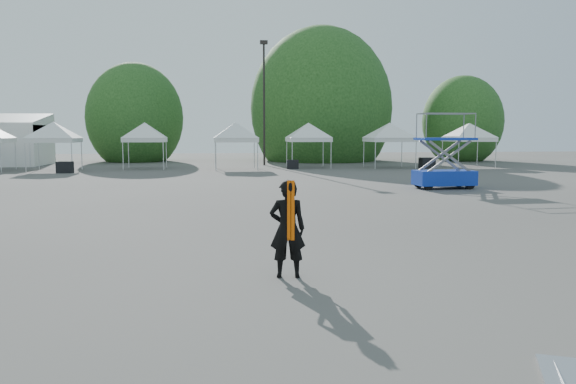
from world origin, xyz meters
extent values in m
plane|color=#474442|center=(0.00, 0.00, 0.00)|extent=(120.00, 120.00, 0.00)
cylinder|color=black|center=(3.00, 32.00, 4.75)|extent=(0.16, 0.16, 9.50)
cube|color=black|center=(3.00, 32.00, 9.65)|extent=(0.60, 0.25, 0.30)
cylinder|color=#382314|center=(-8.00, 40.00, 1.14)|extent=(0.36, 0.36, 2.27)
ellipsoid|color=#1C4316|center=(-8.00, 40.00, 3.94)|extent=(4.16, 4.16, 4.78)
cylinder|color=#382314|center=(9.00, 39.00, 1.40)|extent=(0.36, 0.36, 2.80)
ellipsoid|color=#1C4316|center=(9.00, 39.00, 4.85)|extent=(5.12, 5.12, 5.89)
cylinder|color=#382314|center=(22.00, 37.00, 1.05)|extent=(0.36, 0.36, 2.10)
ellipsoid|color=#1C4316|center=(22.00, 37.00, 3.64)|extent=(3.84, 3.84, 4.42)
cylinder|color=silver|center=(-14.96, 26.40, 1.00)|extent=(0.06, 0.06, 2.00)
cylinder|color=silver|center=(-14.96, 29.29, 1.00)|extent=(0.06, 0.06, 2.00)
cylinder|color=silver|center=(-13.26, 25.91, 1.00)|extent=(0.06, 0.06, 2.00)
cylinder|color=silver|center=(-10.35, 25.91, 1.00)|extent=(0.06, 0.06, 2.00)
cylinder|color=silver|center=(-13.26, 28.81, 1.00)|extent=(0.06, 0.06, 2.00)
cylinder|color=silver|center=(-10.35, 28.81, 1.00)|extent=(0.06, 0.06, 2.00)
cube|color=white|center=(-11.81, 27.36, 2.08)|extent=(3.11, 3.11, 0.30)
pyramid|color=white|center=(-11.81, 27.36, 3.33)|extent=(4.40, 4.40, 1.10)
cylinder|color=silver|center=(-7.29, 27.36, 1.00)|extent=(0.06, 0.06, 2.00)
cylinder|color=silver|center=(-4.55, 27.36, 1.00)|extent=(0.06, 0.06, 2.00)
cylinder|color=silver|center=(-7.29, 30.11, 1.00)|extent=(0.06, 0.06, 2.00)
cylinder|color=silver|center=(-4.55, 30.11, 1.00)|extent=(0.06, 0.06, 2.00)
cube|color=white|center=(-5.92, 28.73, 2.08)|extent=(2.94, 2.94, 0.30)
pyramid|color=white|center=(-5.92, 28.73, 3.33)|extent=(4.16, 4.16, 1.10)
cylinder|color=silver|center=(-0.92, 25.90, 1.00)|extent=(0.06, 0.06, 2.00)
cylinder|color=silver|center=(1.94, 25.90, 1.00)|extent=(0.06, 0.06, 2.00)
cylinder|color=silver|center=(-0.92, 28.76, 1.00)|extent=(0.06, 0.06, 2.00)
cylinder|color=silver|center=(1.94, 28.76, 1.00)|extent=(0.06, 0.06, 2.00)
cube|color=white|center=(0.51, 27.33, 2.08)|extent=(3.06, 3.06, 0.30)
pyramid|color=white|center=(0.51, 27.33, 3.33)|extent=(4.33, 4.33, 1.10)
cylinder|color=silver|center=(4.52, 27.01, 1.00)|extent=(0.06, 0.06, 2.00)
cylinder|color=silver|center=(7.36, 27.01, 1.00)|extent=(0.06, 0.06, 2.00)
cylinder|color=silver|center=(4.52, 29.85, 1.00)|extent=(0.06, 0.06, 2.00)
cylinder|color=silver|center=(7.36, 29.85, 1.00)|extent=(0.06, 0.06, 2.00)
cube|color=white|center=(5.94, 28.43, 2.08)|extent=(3.04, 3.04, 0.30)
pyramid|color=white|center=(5.94, 28.43, 3.33)|extent=(4.30, 4.30, 1.10)
cylinder|color=silver|center=(10.35, 25.97, 1.00)|extent=(0.06, 0.06, 2.00)
cylinder|color=silver|center=(13.38, 25.97, 1.00)|extent=(0.06, 0.06, 2.00)
cylinder|color=silver|center=(10.35, 28.99, 1.00)|extent=(0.06, 0.06, 2.00)
cylinder|color=silver|center=(13.38, 28.99, 1.00)|extent=(0.06, 0.06, 2.00)
cube|color=white|center=(11.87, 27.48, 2.08)|extent=(3.23, 3.23, 0.30)
pyramid|color=white|center=(11.87, 27.48, 3.33)|extent=(4.56, 4.56, 1.10)
cylinder|color=silver|center=(16.76, 26.30, 1.00)|extent=(0.06, 0.06, 2.00)
cylinder|color=silver|center=(19.68, 26.30, 1.00)|extent=(0.06, 0.06, 2.00)
cylinder|color=silver|center=(16.76, 29.21, 1.00)|extent=(0.06, 0.06, 2.00)
cylinder|color=silver|center=(19.68, 29.21, 1.00)|extent=(0.06, 0.06, 2.00)
cube|color=white|center=(18.22, 27.75, 2.08)|extent=(3.12, 3.12, 0.30)
pyramid|color=white|center=(18.22, 27.75, 3.33)|extent=(4.41, 4.41, 1.10)
imported|color=black|center=(0.00, -3.03, 0.88)|extent=(0.67, 0.48, 1.75)
cube|color=#F65A04|center=(0.00, -3.20, 1.23)|extent=(0.14, 0.02, 1.05)
cube|color=#0D2AAB|center=(9.43, 11.94, 0.50)|extent=(2.72, 1.42, 0.67)
cube|color=#0D2AAB|center=(9.43, 11.94, 2.30)|extent=(2.61, 1.36, 0.11)
cylinder|color=black|center=(8.43, 11.35, 0.20)|extent=(0.41, 0.18, 0.40)
cylinder|color=black|center=(10.45, 11.41, 0.20)|extent=(0.41, 0.18, 0.40)
cylinder|color=black|center=(8.40, 12.47, 0.20)|extent=(0.41, 0.18, 0.40)
cylinder|color=black|center=(10.42, 12.53, 0.20)|extent=(0.41, 0.18, 0.40)
cube|color=black|center=(-10.62, 25.08, 0.37)|extent=(0.99, 0.80, 0.73)
cube|color=black|center=(4.59, 27.12, 0.32)|extent=(0.92, 0.76, 0.65)
cube|color=black|center=(14.39, 26.37, 0.39)|extent=(1.05, 0.84, 0.79)
camera|label=1|loc=(-1.35, -12.74, 2.56)|focal=35.00mm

